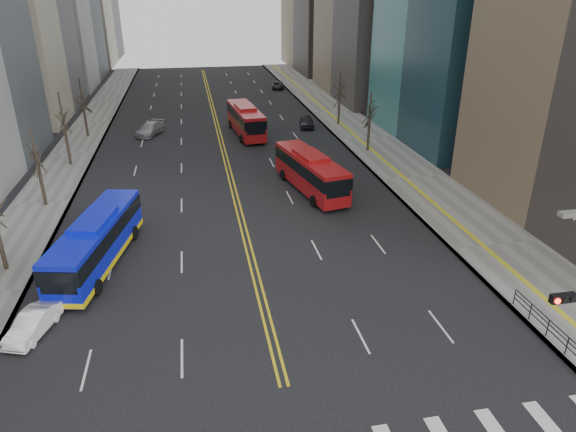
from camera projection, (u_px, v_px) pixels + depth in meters
The scene contains 12 objects.
sidewalk_right at pixel (366, 138), 62.72m from camera, with size 7.00×130.00×0.15m, color slate.
sidewalk_left at pixel (73, 154), 56.91m from camera, with size 5.00×130.00×0.15m, color slate.
centerline at pixel (217, 125), 68.71m from camera, with size 0.55×100.00×0.01m.
pedestrian_railing at pixel (548, 325), 26.93m from camera, with size 0.06×6.06×1.02m.
street_trees at pixel (150, 131), 47.17m from camera, with size 35.20×47.20×7.60m.
blue_bus at pixel (97, 240), 33.80m from camera, with size 4.92×11.95×3.41m.
red_bus_near at pixel (310, 170), 46.10m from camera, with size 4.67×11.43×3.53m.
red_bus_far at pixel (246, 118), 63.78m from camera, with size 3.73×11.69×3.64m.
car_white at pixel (33, 324), 27.34m from camera, with size 1.34×3.85×1.27m, color white.
car_dark_mid at pixel (307, 122), 67.52m from camera, with size 1.77×4.40×1.50m, color black.
car_silver at pixel (150, 129), 64.08m from camera, with size 2.10×5.17×1.50m, color #9A9A9F.
car_dark_far at pixel (278, 85), 92.77m from camera, with size 2.01×4.36×1.21m, color black.
Camera 1 is at (-3.31, -13.24, 17.11)m, focal length 32.00 mm.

